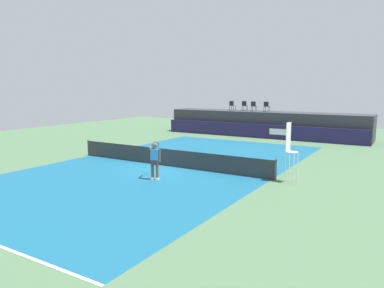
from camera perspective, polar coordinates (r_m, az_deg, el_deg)
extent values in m
plane|color=#4C704C|center=(22.86, 0.47, -2.08)|extent=(48.00, 48.00, 0.00)
cube|color=#16597A|center=(20.39, -3.87, -3.42)|extent=(12.00, 22.00, 0.00)
cube|color=#231E4C|center=(32.13, 10.14, 2.01)|extent=(18.00, 0.20, 1.20)
cube|color=white|center=(31.34, 13.56, 1.85)|extent=(1.80, 0.02, 0.50)
cube|color=#38383D|center=(33.75, 11.28, 3.15)|extent=(18.00, 2.80, 2.20)
cylinder|color=#1E232D|center=(34.93, 6.80, 5.61)|extent=(0.04, 0.04, 0.44)
cylinder|color=#1E232D|center=(35.13, 6.22, 5.64)|extent=(0.04, 0.04, 0.44)
cylinder|color=#1E232D|center=(34.58, 6.48, 5.59)|extent=(0.04, 0.04, 0.44)
cylinder|color=#1E232D|center=(34.77, 5.89, 5.61)|extent=(0.04, 0.04, 0.44)
cube|color=#1E232D|center=(34.84, 6.36, 6.00)|extent=(0.47, 0.47, 0.03)
cube|color=#1E232D|center=(34.65, 6.19, 6.36)|extent=(0.44, 0.06, 0.42)
cylinder|color=#1E232D|center=(34.77, 8.66, 5.56)|extent=(0.04, 0.04, 0.44)
cylinder|color=#1E232D|center=(34.89, 8.02, 5.59)|extent=(0.04, 0.04, 0.44)
cylinder|color=#1E232D|center=(34.39, 8.46, 5.53)|extent=(0.04, 0.04, 0.44)
cylinder|color=#1E232D|center=(34.51, 7.82, 5.56)|extent=(0.04, 0.04, 0.44)
cube|color=#1E232D|center=(34.63, 8.25, 5.95)|extent=(0.48, 0.48, 0.03)
cube|color=#1E232D|center=(34.42, 8.15, 6.31)|extent=(0.44, 0.07, 0.42)
cylinder|color=#1E232D|center=(33.96, 10.09, 5.45)|extent=(0.04, 0.04, 0.44)
cylinder|color=#1E232D|center=(34.08, 9.45, 5.48)|extent=(0.04, 0.04, 0.44)
cylinder|color=#1E232D|center=(33.57, 9.88, 5.42)|extent=(0.04, 0.04, 0.44)
cylinder|color=#1E232D|center=(33.70, 9.22, 5.45)|extent=(0.04, 0.04, 0.44)
cube|color=#1E232D|center=(33.82, 9.67, 5.85)|extent=(0.46, 0.46, 0.03)
cube|color=#1E232D|center=(33.61, 9.57, 6.22)|extent=(0.44, 0.05, 0.42)
cylinder|color=#1E232D|center=(33.67, 12.06, 5.37)|extent=(0.04, 0.04, 0.44)
cylinder|color=#1E232D|center=(33.81, 11.42, 5.40)|extent=(0.04, 0.04, 0.44)
cylinder|color=#1E232D|center=(33.29, 11.82, 5.34)|extent=(0.04, 0.04, 0.44)
cylinder|color=#1E232D|center=(33.43, 11.17, 5.37)|extent=(0.04, 0.04, 0.44)
cube|color=#1E232D|center=(33.54, 11.63, 5.77)|extent=(0.45, 0.45, 0.03)
cube|color=#1E232D|center=(33.33, 11.52, 6.14)|extent=(0.44, 0.03, 0.42)
cylinder|color=white|center=(17.02, 15.58, -3.76)|extent=(0.04, 0.04, 1.40)
cylinder|color=white|center=(17.38, 16.15, -3.53)|extent=(0.04, 0.04, 1.40)
cylinder|color=white|center=(17.19, 14.36, -3.59)|extent=(0.04, 0.04, 1.40)
cylinder|color=white|center=(17.54, 14.95, -3.37)|extent=(0.04, 0.04, 1.40)
cube|color=white|center=(17.14, 15.36, -1.22)|extent=(0.51, 0.51, 0.03)
cube|color=white|center=(17.13, 14.82, 1.09)|extent=(0.10, 0.44, 1.33)
cube|color=#2D2D2D|center=(20.30, -3.89, -2.11)|extent=(12.40, 0.02, 0.95)
cylinder|color=#4C4C51|center=(24.35, -15.89, -0.55)|extent=(0.10, 0.10, 1.00)
cylinder|color=#4C4C51|center=(17.53, 12.95, -3.97)|extent=(0.10, 0.10, 1.00)
cube|color=white|center=(17.35, -5.42, -5.44)|extent=(0.20, 0.29, 0.10)
cylinder|color=brown|center=(17.24, -5.44, -3.96)|extent=(0.14, 0.14, 0.82)
cube|color=white|center=(17.42, -6.18, -5.39)|extent=(0.20, 0.29, 0.10)
cylinder|color=brown|center=(17.32, -6.20, -3.92)|extent=(0.14, 0.14, 0.82)
cube|color=#333338|center=(17.21, -5.84, -2.87)|extent=(0.39, 0.32, 0.24)
cube|color=#338CCC|center=(17.14, -5.86, -1.69)|extent=(0.41, 0.31, 0.56)
sphere|color=brown|center=(17.06, -5.88, -0.17)|extent=(0.22, 0.22, 0.22)
cylinder|color=brown|center=(17.08, -5.09, -1.78)|extent=(0.09, 0.09, 0.60)
cylinder|color=brown|center=(17.42, -6.36, -0.51)|extent=(0.29, 0.60, 0.14)
cylinder|color=black|center=(17.81, -5.95, -0.22)|extent=(0.29, 0.13, 0.03)
torus|color=black|center=(18.08, -5.67, -0.08)|extent=(0.29, 0.13, 0.30)
sphere|color=#D8EA33|center=(20.03, -1.78, -3.52)|extent=(0.07, 0.07, 0.07)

